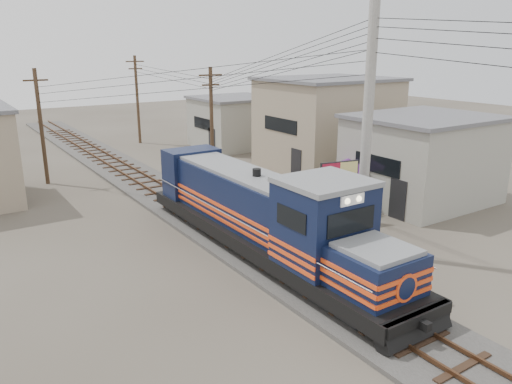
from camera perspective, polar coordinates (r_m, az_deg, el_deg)
ground at (r=19.52m, az=3.27°, el=-8.58°), size 120.00×120.00×0.00m
ballast at (r=27.62m, az=-9.16°, el=-1.03°), size 3.60×70.00×0.16m
track at (r=27.57m, az=-9.18°, el=-0.67°), size 1.15×70.00×0.12m
locomotive at (r=19.92m, az=0.99°, el=-2.77°), size 2.86×15.54×3.85m
utility_pole_main at (r=19.92m, az=12.55°, el=6.66°), size 0.40×0.40×10.00m
wooden_pole_mid at (r=32.29m, az=-5.10°, el=8.17°), size 1.60×0.24×7.00m
wooden_pole_far at (r=45.10m, az=-13.41°, el=10.41°), size 1.60×0.24×7.50m
wooden_pole_left at (r=32.96m, az=-23.37°, el=7.07°), size 1.60×0.24×7.00m
power_lines at (r=24.98m, az=-8.78°, el=14.65°), size 9.65×19.00×3.30m
shophouse_front at (r=28.61m, az=18.49°, el=3.66°), size 7.35×6.30×4.70m
shophouse_mid at (r=35.30m, az=8.12°, el=7.82°), size 8.40×7.35×6.20m
shophouse_back at (r=42.58m, az=-2.47°, el=8.04°), size 6.30×6.30×4.20m
billboard at (r=23.80m, az=9.47°, el=1.56°), size 1.95×0.54×3.05m
market_umbrella at (r=26.56m, az=10.42°, el=3.17°), size 2.78×2.78×2.61m
vendor at (r=26.62m, az=6.71°, el=0.12°), size 0.73×0.64×1.67m
plant_nursery at (r=25.31m, az=9.03°, el=-1.63°), size 3.41×3.17×1.14m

